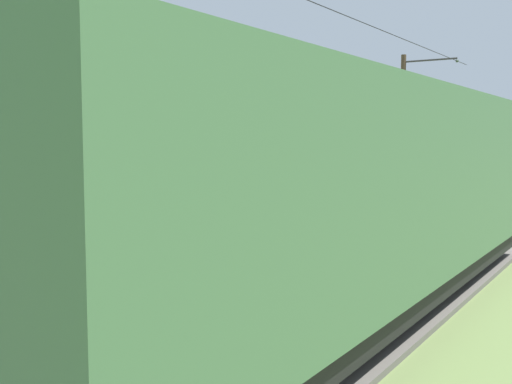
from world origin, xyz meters
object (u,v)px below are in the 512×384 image
at_px(vintage_streetcar, 295,166).
at_px(coach_adjacent, 355,192).
at_px(catenary_pole_foreground, 404,121).
at_px(catenary_pole_mid_near, 121,100).

xyz_separation_m(vintage_streetcar, coach_adjacent, (-4.69, 6.29, -0.09)).
relative_size(vintage_streetcar, coach_adjacent, 1.13).
relative_size(catenary_pole_foreground, catenary_pole_mid_near, 1.00).
distance_m(coach_adjacent, catenary_pole_foreground, 25.16).
xyz_separation_m(coach_adjacent, catenary_pole_mid_near, (7.55, -2.08, 1.90)).
bearing_deg(catenary_pole_foreground, catenary_pole_mid_near, 90.00).
height_order(coach_adjacent, catenary_pole_mid_near, catenary_pole_mid_near).
bearing_deg(coach_adjacent, vintage_streetcar, -53.27).
bearing_deg(vintage_streetcar, coach_adjacent, 126.73).
bearing_deg(catenary_pole_mid_near, vintage_streetcar, -124.21).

